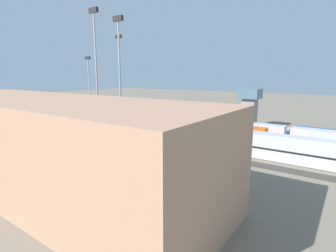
{
  "coord_description": "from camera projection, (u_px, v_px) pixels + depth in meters",
  "views": [
    {
      "loc": [
        -47.58,
        57.94,
        16.46
      ],
      "look_at": [
        -5.95,
        -1.17,
        2.5
      ],
      "focal_mm": 28.18,
      "sensor_mm": 36.0,
      "label": 1
    }
  ],
  "objects": [
    {
      "name": "track_bed_3",
      "position": [
        137.0,
        136.0,
        72.51
      ],
      "size": [
        140.0,
        2.8,
        0.12
      ],
      "primitive_type": "cube",
      "color": "#4C443D",
      "rests_on": "ground_plane"
    },
    {
      "name": "train_on_track_4",
      "position": [
        204.0,
        145.0,
        55.01
      ],
      "size": [
        10.0,
        3.0,
        5.0
      ],
      "color": "#D85914",
      "rests_on": "ground_plane"
    },
    {
      "name": "train_on_track_2",
      "position": [
        271.0,
        143.0,
        56.83
      ],
      "size": [
        10.0,
        3.0,
        5.0
      ],
      "color": "#D85914",
      "rests_on": "ground_plane"
    },
    {
      "name": "light_mast_2",
      "position": [
        119.0,
        67.0,
        96.92
      ],
      "size": [
        2.8,
        0.7,
        30.75
      ],
      "color": "#9EA0A5",
      "rests_on": "ground_plane"
    },
    {
      "name": "signal_gantry",
      "position": [
        129.0,
        106.0,
        79.51
      ],
      "size": [
        0.7,
        25.0,
        8.8
      ],
      "color": "#4C4742",
      "rests_on": "ground_plane"
    },
    {
      "name": "track_bed_0",
      "position": [
        169.0,
        127.0,
        84.55
      ],
      "size": [
        140.0,
        2.8,
        0.12
      ],
      "primitive_type": "cube",
      "color": "#3D3833",
      "rests_on": "ground_plane"
    },
    {
      "name": "light_mast_3",
      "position": [
        96.0,
        60.0,
        64.5
      ],
      "size": [
        2.8,
        0.7,
        32.19
      ],
      "color": "#9EA0A5",
      "rests_on": "ground_plane"
    },
    {
      "name": "light_mast_0",
      "position": [
        89.0,
        77.0,
        108.24
      ],
      "size": [
        2.8,
        0.7,
        23.95
      ],
      "color": "#9EA0A5",
      "rests_on": "ground_plane"
    },
    {
      "name": "control_tower",
      "position": [
        250.0,
        105.0,
        82.65
      ],
      "size": [
        6.0,
        6.0,
        12.32
      ],
      "color": "gray",
      "rests_on": "ground_plane"
    },
    {
      "name": "ground_plane",
      "position": [
        149.0,
        133.0,
        76.53
      ],
      "size": [
        400.0,
        400.0,
        0.0
      ],
      "primitive_type": "plane",
      "color": "#756B5B"
    },
    {
      "name": "track_bed_2",
      "position": [
        149.0,
        133.0,
        76.52
      ],
      "size": [
        140.0,
        2.8,
        0.12
      ],
      "primitive_type": "cube",
      "color": "#4C443D",
      "rests_on": "ground_plane"
    },
    {
      "name": "track_bed_1",
      "position": [
        159.0,
        130.0,
        80.53
      ],
      "size": [
        140.0,
        2.8,
        0.12
      ],
      "primitive_type": "cube",
      "color": "#4C443D",
      "rests_on": "ground_plane"
    },
    {
      "name": "maintenance_shed",
      "position": [
        43.0,
        142.0,
        39.71
      ],
      "size": [
        57.64,
        17.2,
        13.21
      ],
      "primitive_type": "cube",
      "color": "tan",
      "rests_on": "ground_plane"
    },
    {
      "name": "track_bed_4",
      "position": [
        125.0,
        139.0,
        68.49
      ],
      "size": [
        140.0,
        2.8,
        0.12
      ],
      "primitive_type": "cube",
      "color": "#3D3833",
      "rests_on": "ground_plane"
    },
    {
      "name": "light_mast_1",
      "position": [
        120.0,
        65.0,
        62.04
      ],
      "size": [
        2.8,
        0.7,
        29.8
      ],
      "color": "#9EA0A5",
      "rests_on": "ground_plane"
    },
    {
      "name": "train_on_track_0",
      "position": [
        164.0,
        120.0,
        85.27
      ],
      "size": [
        114.8,
        3.06,
        4.4
      ],
      "color": "#285193",
      "rests_on": "ground_plane"
    },
    {
      "name": "train_on_track_1",
      "position": [
        160.0,
        122.0,
        79.99
      ],
      "size": [
        119.8,
        3.0,
        5.0
      ],
      "color": "silver",
      "rests_on": "ground_plane"
    },
    {
      "name": "train_on_track_3",
      "position": [
        145.0,
        128.0,
        70.41
      ],
      "size": [
        95.6,
        3.06,
        5.0
      ],
      "color": "silver",
      "rests_on": "ground_plane"
    }
  ]
}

